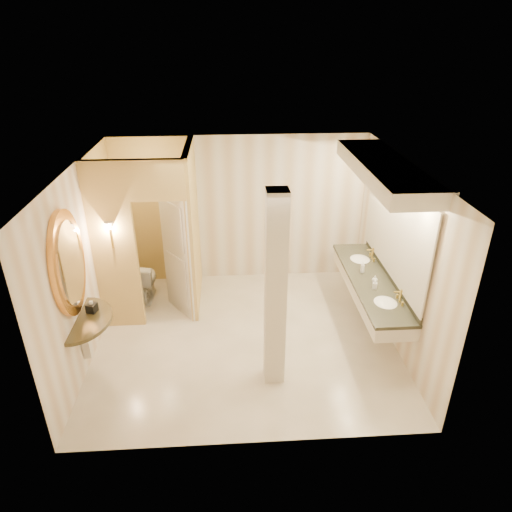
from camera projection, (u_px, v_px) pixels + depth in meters
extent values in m
plane|color=white|center=(245.00, 338.00, 7.08)|extent=(4.50, 4.50, 0.00)
plane|color=silver|center=(243.00, 168.00, 5.86)|extent=(4.50, 4.50, 0.00)
cube|color=silver|center=(240.00, 210.00, 8.25)|extent=(4.50, 0.02, 2.70)
cube|color=silver|center=(253.00, 350.00, 4.69)|extent=(4.50, 0.02, 2.70)
cube|color=silver|center=(83.00, 265.00, 6.34)|extent=(0.02, 4.00, 2.70)
cube|color=silver|center=(399.00, 256.00, 6.60)|extent=(0.02, 4.00, 2.70)
cube|color=#E3C276|center=(193.00, 227.00, 7.54)|extent=(0.10, 1.50, 2.70)
cube|color=#E3C276|center=(114.00, 249.00, 6.81)|extent=(0.65, 0.10, 2.70)
cube|color=#E3C276|center=(156.00, 180.00, 6.37)|extent=(0.80, 0.10, 0.60)
cube|color=beige|center=(177.00, 256.00, 7.28)|extent=(0.52, 0.67, 2.10)
cylinder|color=gold|center=(111.00, 239.00, 6.65)|extent=(0.03, 0.03, 0.30)
cone|color=beige|center=(109.00, 226.00, 6.56)|extent=(0.14, 0.14, 0.14)
cube|color=beige|center=(371.00, 287.00, 7.03)|extent=(0.60, 2.46, 0.24)
cube|color=black|center=(371.00, 280.00, 6.98)|extent=(0.64, 2.50, 0.05)
cube|color=black|center=(390.00, 276.00, 6.96)|extent=(0.03, 2.46, 0.10)
ellipsoid|color=white|center=(385.00, 305.00, 6.39)|extent=(0.40, 0.44, 0.15)
cylinder|color=gold|center=(400.00, 297.00, 6.34)|extent=(0.03, 0.03, 0.22)
ellipsoid|color=white|center=(360.00, 261.00, 7.58)|extent=(0.40, 0.44, 0.15)
cylinder|color=gold|center=(372.00, 254.00, 7.53)|extent=(0.03, 0.03, 0.22)
cube|color=white|center=(397.00, 229.00, 6.61)|extent=(0.03, 2.46, 1.40)
cube|color=beige|center=(386.00, 169.00, 6.19)|extent=(0.75, 2.66, 0.22)
cylinder|color=black|center=(78.00, 320.00, 6.02)|extent=(1.07, 1.07, 0.05)
cube|color=beige|center=(85.00, 339.00, 6.16)|extent=(0.10, 0.10, 0.60)
cylinder|color=gold|center=(68.00, 264.00, 5.64)|extent=(0.07, 1.07, 1.07)
cylinder|color=white|center=(71.00, 263.00, 5.64)|extent=(0.02, 0.86, 0.86)
cube|color=beige|center=(275.00, 293.00, 5.69)|extent=(0.26, 0.26, 2.70)
cube|color=black|center=(92.00, 308.00, 6.14)|extent=(0.15, 0.15, 0.12)
imported|color=white|center=(144.00, 280.00, 7.95)|extent=(0.44, 0.73, 0.73)
imported|color=beige|center=(375.00, 284.00, 6.68)|extent=(0.08, 0.08, 0.14)
imported|color=silver|center=(375.00, 279.00, 6.85)|extent=(0.11, 0.11, 0.11)
imported|color=#C6B28C|center=(363.00, 267.00, 7.10)|extent=(0.08, 0.08, 0.18)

